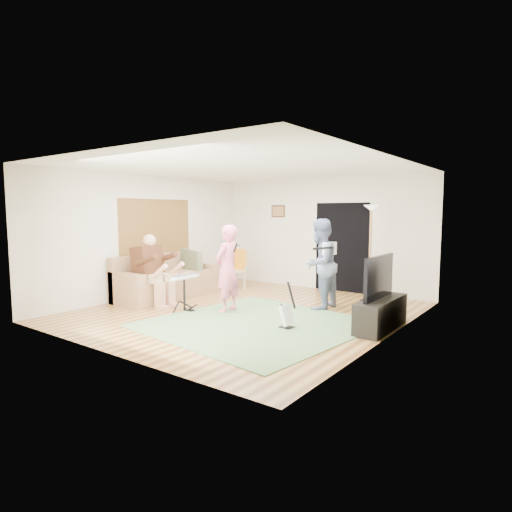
# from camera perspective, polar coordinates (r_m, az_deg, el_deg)

# --- Properties ---
(floor) EXTENTS (6.00, 6.00, 0.00)m
(floor) POSITION_cam_1_polar(r_m,az_deg,el_deg) (8.20, -1.35, -7.41)
(floor) COLOR brown
(floor) RESTS_ON ground
(walls) EXTENTS (5.50, 6.00, 2.70)m
(walls) POSITION_cam_1_polar(r_m,az_deg,el_deg) (8.00, -1.37, 2.04)
(walls) COLOR beige
(walls) RESTS_ON floor
(ceiling) EXTENTS (6.00, 6.00, 0.00)m
(ceiling) POSITION_cam_1_polar(r_m,az_deg,el_deg) (8.02, -1.39, 11.71)
(ceiling) COLOR white
(ceiling) RESTS_ON walls
(window_blinds) EXTENTS (0.00, 2.05, 2.05)m
(window_blinds) POSITION_cam_1_polar(r_m,az_deg,el_deg) (10.03, -13.18, 3.83)
(window_blinds) COLOR brown
(window_blinds) RESTS_ON walls
(doorway) EXTENTS (2.10, 0.00, 2.10)m
(doorway) POSITION_cam_1_polar(r_m,az_deg,el_deg) (10.29, 11.34, 1.13)
(doorway) COLOR black
(doorway) RESTS_ON walls
(picture_frame) EXTENTS (0.42, 0.03, 0.32)m
(picture_frame) POSITION_cam_1_polar(r_m,az_deg,el_deg) (11.14, 2.97, 5.98)
(picture_frame) COLOR #3F2314
(picture_frame) RESTS_ON walls
(area_rug) EXTENTS (3.61, 3.60, 0.02)m
(area_rug) POSITION_cam_1_polar(r_m,az_deg,el_deg) (7.29, 0.10, -9.05)
(area_rug) COLOR #517748
(area_rug) RESTS_ON floor
(sofa) EXTENTS (0.97, 2.35, 0.95)m
(sofa) POSITION_cam_1_polar(r_m,az_deg,el_deg) (9.70, -12.15, -3.54)
(sofa) COLOR #966F4B
(sofa) RESTS_ON floor
(drummer) EXTENTS (0.93, 0.52, 1.44)m
(drummer) POSITION_cam_1_polar(r_m,az_deg,el_deg) (8.91, -13.42, -2.83)
(drummer) COLOR #472514
(drummer) RESTS_ON sofa
(drum_kit) EXTENTS (0.38, 0.68, 0.70)m
(drum_kit) POSITION_cam_1_polar(r_m,az_deg,el_deg) (8.33, -9.53, -5.13)
(drum_kit) COLOR black
(drum_kit) RESTS_ON floor
(singer) EXTENTS (0.45, 0.63, 1.65)m
(singer) POSITION_cam_1_polar(r_m,az_deg,el_deg) (8.06, -3.86, -1.70)
(singer) COLOR #E76485
(singer) RESTS_ON floor
(microphone) EXTENTS (0.06, 0.06, 0.24)m
(microphone) POSITION_cam_1_polar(r_m,az_deg,el_deg) (7.89, -2.77, 1.12)
(microphone) COLOR black
(microphone) RESTS_ON singer
(guitarist) EXTENTS (0.69, 0.87, 1.76)m
(guitarist) POSITION_cam_1_polar(r_m,az_deg,el_deg) (8.38, 8.51, -1.08)
(guitarist) COLOR slate
(guitarist) RESTS_ON floor
(guitar_held) EXTENTS (0.27, 0.61, 0.26)m
(guitar_held) POSITION_cam_1_polar(r_m,az_deg,el_deg) (8.26, 9.77, 1.00)
(guitar_held) COLOR white
(guitar_held) RESTS_ON guitarist
(guitar_spare) EXTENTS (0.28, 0.25, 0.78)m
(guitar_spare) POSITION_cam_1_polar(r_m,az_deg,el_deg) (7.02, 4.16, -7.87)
(guitar_spare) COLOR black
(guitar_spare) RESTS_ON floor
(torchiere_lamp) EXTENTS (0.36, 0.36, 2.03)m
(torchiere_lamp) POSITION_cam_1_polar(r_m,az_deg,el_deg) (9.19, 15.04, 2.60)
(torchiere_lamp) COLOR black
(torchiere_lamp) RESTS_ON floor
(dining_chair) EXTENTS (0.49, 0.51, 0.98)m
(dining_chair) POSITION_cam_1_polar(r_m,az_deg,el_deg) (10.52, -2.77, -2.50)
(dining_chair) COLOR #CEB586
(dining_chair) RESTS_ON floor
(tv_cabinet) EXTENTS (0.40, 1.40, 0.50)m
(tv_cabinet) POSITION_cam_1_polar(r_m,az_deg,el_deg) (7.24, 16.31, -7.43)
(tv_cabinet) COLOR black
(tv_cabinet) RESTS_ON floor
(television) EXTENTS (0.06, 1.11, 0.70)m
(television) POSITION_cam_1_polar(r_m,az_deg,el_deg) (7.15, 16.07, -2.70)
(television) COLOR black
(television) RESTS_ON tv_cabinet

